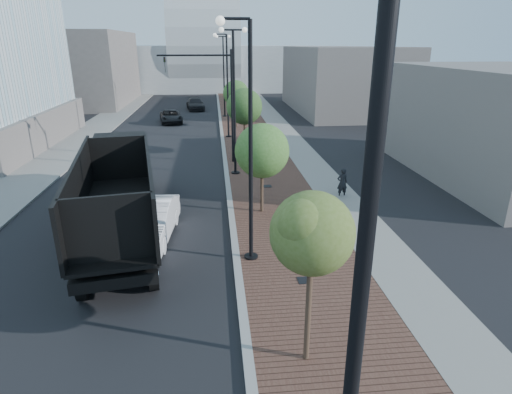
{
  "coord_description": "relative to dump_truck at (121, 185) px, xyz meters",
  "views": [
    {
      "loc": [
        -0.72,
        -5.31,
        8.32
      ],
      "look_at": [
        1.0,
        12.0,
        2.0
      ],
      "focal_mm": 29.63,
      "sensor_mm": 36.0,
      "label": 1
    }
  ],
  "objects": [
    {
      "name": "convention_center",
      "position": [
        3.5,
        69.61,
        4.35
      ],
      "size": [
        50.0,
        30.0,
        50.0
      ],
      "color": "#9FA5A9",
      "rests_on": "ground"
    },
    {
      "name": "tree_0",
      "position": [
        7.14,
        -11.37,
        2.24
      ],
      "size": [
        2.22,
        2.14,
        4.99
      ],
      "color": "#382619",
      "rests_on": "ground"
    },
    {
      "name": "traffic_mast",
      "position": [
        5.2,
        9.61,
        3.32
      ],
      "size": [
        5.09,
        0.2,
        8.0
      ],
      "color": "black",
      "rests_on": "ground"
    },
    {
      "name": "white_sedan",
      "position": [
        1.8,
        -2.95,
        -0.8
      ],
      "size": [
        2.25,
        5.32,
        1.71
      ],
      "primitive_type": "imported",
      "rotation": [
        0.0,
        0.0,
        -0.09
      ],
      "color": "white",
      "rests_on": "ground"
    },
    {
      "name": "streetlight_3",
      "position": [
        5.98,
        18.61,
        2.68
      ],
      "size": [
        1.44,
        0.56,
        9.21
      ],
      "color": "black",
      "rests_on": "ground"
    },
    {
      "name": "dark_car_far",
      "position": [
        2.34,
        37.22,
        -0.9
      ],
      "size": [
        2.79,
        5.43,
        1.51
      ],
      "primitive_type": "imported",
      "rotation": [
        0.0,
        0.0,
        0.13
      ],
      "color": "black",
      "rests_on": "ground"
    },
    {
      "name": "streetlight_1",
      "position": [
        5.98,
        -5.39,
        2.68
      ],
      "size": [
        1.44,
        0.56,
        9.21
      ],
      "color": "black",
      "rests_on": "ground"
    },
    {
      "name": "west_sidewalk",
      "position": [
        -7.5,
        24.61,
        -1.6
      ],
      "size": [
        4.0,
        140.0,
        0.12
      ],
      "primitive_type": "cube",
      "color": "slate",
      "rests_on": "ground"
    },
    {
      "name": "tree_2",
      "position": [
        7.14,
        11.63,
        2.19
      ],
      "size": [
        2.73,
        2.73,
        5.23
      ],
      "color": "#382619",
      "rests_on": "ground"
    },
    {
      "name": "streetlight_2",
      "position": [
        6.1,
        6.61,
        3.16
      ],
      "size": [
        1.72,
        0.56,
        9.28
      ],
      "color": "black",
      "rests_on": "ground"
    },
    {
      "name": "utility_cover_2",
      "position": [
        7.9,
        3.61,
        -1.53
      ],
      "size": [
        0.5,
        0.5,
        0.02
      ],
      "primitive_type": "cube",
      "color": "black",
      "rests_on": "sidewalk"
    },
    {
      "name": "streetlight_4",
      "position": [
        6.1,
        30.61,
        3.16
      ],
      "size": [
        1.72,
        0.56,
        9.28
      ],
      "color": "black",
      "rests_on": "ground"
    },
    {
      "name": "tree_1",
      "position": [
        7.14,
        -0.37,
        1.66
      ],
      "size": [
        2.72,
        2.72,
        4.69
      ],
      "color": "#382619",
      "rests_on": "ground"
    },
    {
      "name": "pedestrian",
      "position": [
        11.92,
        1.54,
        -0.78
      ],
      "size": [
        0.7,
        0.53,
        1.75
      ],
      "primitive_type": "imported",
      "rotation": [
        0.0,
        0.0,
        3.32
      ],
      "color": "black",
      "rests_on": "ground"
    },
    {
      "name": "commercial_block_nw",
      "position": [
        -14.5,
        44.61,
        3.34
      ],
      "size": [
        14.0,
        20.0,
        10.0
      ],
      "primitive_type": "cube",
      "color": "#605A57",
      "rests_on": "ground"
    },
    {
      "name": "commercial_block_ne",
      "position": [
        21.5,
        34.61,
        2.34
      ],
      "size": [
        12.0,
        22.0,
        8.0
      ],
      "primitive_type": "cube",
      "color": "#68615E",
      "rests_on": "ground"
    },
    {
      "name": "utility_cover_1",
      "position": [
        7.9,
        -7.39,
        -1.53
      ],
      "size": [
        0.5,
        0.5,
        0.02
      ],
      "primitive_type": "cube",
      "color": "black",
      "rests_on": "sidewalk"
    },
    {
      "name": "tree_3",
      "position": [
        7.14,
        23.63,
        1.9
      ],
      "size": [
        2.63,
        2.63,
        4.88
      ],
      "color": "#382619",
      "rests_on": "ground"
    },
    {
      "name": "sidewalk",
      "position": [
        9.0,
        24.61,
        -1.6
      ],
      "size": [
        7.0,
        140.0,
        0.12
      ],
      "primitive_type": "cube",
      "color": "#4C2D23",
      "rests_on": "ground"
    },
    {
      "name": "curb",
      "position": [
        5.5,
        24.61,
        -1.59
      ],
      "size": [
        0.3,
        140.0,
        0.14
      ],
      "primitive_type": "cube",
      "color": "gray",
      "rests_on": "ground"
    },
    {
      "name": "concrete_strip",
      "position": [
        11.7,
        24.61,
        -1.59
      ],
      "size": [
        2.4,
        140.0,
        0.13
      ],
      "primitive_type": "cube",
      "color": "slate",
      "rests_on": "ground"
    },
    {
      "name": "dark_car_mid",
      "position": [
        -0.01,
        27.45,
        -0.97
      ],
      "size": [
        3.03,
        5.23,
        1.37
      ],
      "primitive_type": "imported",
      "rotation": [
        0.0,
        0.0,
        0.16
      ],
      "color": "black",
      "rests_on": "ground"
    },
    {
      "name": "dump_truck",
      "position": [
        0.0,
        0.0,
        0.0
      ],
      "size": [
        5.15,
        14.31,
        3.93
      ],
      "rotation": [
        0.0,
        0.0,
        0.17
      ],
      "color": "black",
      "rests_on": "ground"
    },
    {
      "name": "commercial_block_e",
      "position": [
        23.5,
        4.61,
        1.84
      ],
      "size": [
        10.0,
        16.0,
        7.0
      ],
      "primitive_type": "cube",
      "color": "slate",
      "rests_on": "ground"
    }
  ]
}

